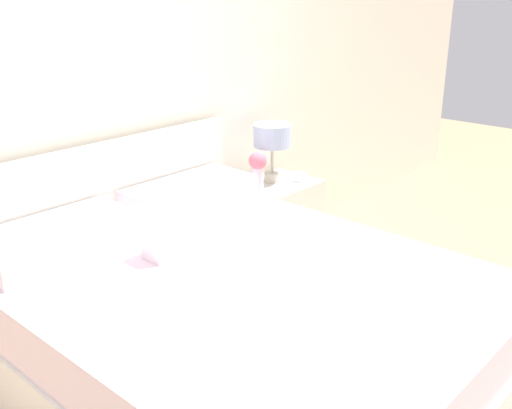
% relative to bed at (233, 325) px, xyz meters
% --- Properties ---
extents(ground_plane, '(12.00, 12.00, 0.00)m').
position_rel_bed_xyz_m(ground_plane, '(0.00, 0.95, -0.30)').
color(ground_plane, tan).
extents(wall_back, '(8.00, 0.06, 2.60)m').
position_rel_bed_xyz_m(wall_back, '(0.00, 1.02, 1.00)').
color(wall_back, silver).
rests_on(wall_back, ground_plane).
extents(bed, '(1.69, 2.04, 0.96)m').
position_rel_bed_xyz_m(bed, '(0.00, 0.00, 0.00)').
color(bed, white).
rests_on(bed, ground_plane).
extents(nightstand, '(0.49, 0.42, 0.52)m').
position_rel_bed_xyz_m(nightstand, '(1.16, 0.73, -0.04)').
color(nightstand, silver).
rests_on(nightstand, ground_plane).
extents(table_lamp, '(0.24, 0.24, 0.37)m').
position_rel_bed_xyz_m(table_lamp, '(1.16, 0.78, 0.50)').
color(table_lamp, beige).
rests_on(table_lamp, nightstand).
extents(flower_vase, '(0.11, 0.11, 0.24)m').
position_rel_bed_xyz_m(flower_vase, '(0.98, 0.73, 0.36)').
color(flower_vase, silver).
rests_on(flower_vase, nightstand).
extents(teacup, '(0.12, 0.12, 0.06)m').
position_rel_bed_xyz_m(teacup, '(1.27, 0.62, 0.24)').
color(teacup, white).
rests_on(teacup, nightstand).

